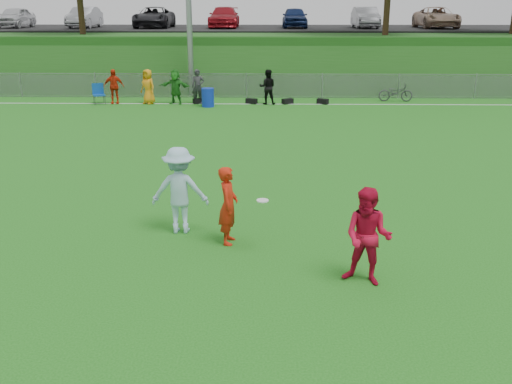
{
  "coord_description": "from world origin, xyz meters",
  "views": [
    {
      "loc": [
        1.16,
        -10.25,
        4.74
      ],
      "look_at": [
        0.93,
        0.5,
        1.18
      ],
      "focal_mm": 40.0,
      "sensor_mm": 36.0,
      "label": 1
    }
  ],
  "objects_px": {
    "player_red_center": "(368,237)",
    "frisbee": "(263,200)",
    "recycling_bin": "(208,97)",
    "bicycle": "(396,92)",
    "player_blue": "(180,190)",
    "player_red_left": "(228,205)"
  },
  "relations": [
    {
      "from": "player_blue",
      "to": "bicycle",
      "type": "xyz_separation_m",
      "value": [
        8.37,
        17.71,
        -0.5
      ]
    },
    {
      "from": "frisbee",
      "to": "recycling_bin",
      "type": "distance_m",
      "value": 17.22
    },
    {
      "from": "recycling_bin",
      "to": "bicycle",
      "type": "relative_size",
      "value": 0.52
    },
    {
      "from": "frisbee",
      "to": "recycling_bin",
      "type": "height_order",
      "value": "frisbee"
    },
    {
      "from": "player_blue",
      "to": "bicycle",
      "type": "relative_size",
      "value": 1.11
    },
    {
      "from": "player_red_center",
      "to": "player_blue",
      "type": "bearing_deg",
      "value": 171.01
    },
    {
      "from": "player_red_left",
      "to": "player_red_center",
      "type": "distance_m",
      "value": 3.1
    },
    {
      "from": "bicycle",
      "to": "player_blue",
      "type": "bearing_deg",
      "value": 157.86
    },
    {
      "from": "frisbee",
      "to": "player_blue",
      "type": "bearing_deg",
      "value": 149.17
    },
    {
      "from": "player_red_center",
      "to": "frisbee",
      "type": "distance_m",
      "value": 2.26
    },
    {
      "from": "player_red_left",
      "to": "player_blue",
      "type": "relative_size",
      "value": 0.87
    },
    {
      "from": "recycling_bin",
      "to": "bicycle",
      "type": "bearing_deg",
      "value": 10.84
    },
    {
      "from": "player_red_center",
      "to": "recycling_bin",
      "type": "relative_size",
      "value": 1.98
    },
    {
      "from": "player_red_left",
      "to": "bicycle",
      "type": "xyz_separation_m",
      "value": [
        7.29,
        18.29,
        -0.37
      ]
    },
    {
      "from": "player_red_left",
      "to": "bicycle",
      "type": "distance_m",
      "value": 19.7
    },
    {
      "from": "frisbee",
      "to": "bicycle",
      "type": "height_order",
      "value": "frisbee"
    },
    {
      "from": "player_red_center",
      "to": "frisbee",
      "type": "relative_size",
      "value": 7.34
    },
    {
      "from": "player_red_left",
      "to": "player_red_center",
      "type": "bearing_deg",
      "value": -120.65
    },
    {
      "from": "player_red_center",
      "to": "bicycle",
      "type": "xyz_separation_m",
      "value": [
        4.74,
        20.05,
        -0.43
      ]
    },
    {
      "from": "player_red_left",
      "to": "recycling_bin",
      "type": "relative_size",
      "value": 1.84
    },
    {
      "from": "player_red_left",
      "to": "recycling_bin",
      "type": "xyz_separation_m",
      "value": [
        -2.11,
        16.49,
        -0.37
      ]
    },
    {
      "from": "recycling_bin",
      "to": "player_blue",
      "type": "bearing_deg",
      "value": -86.31
    }
  ]
}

